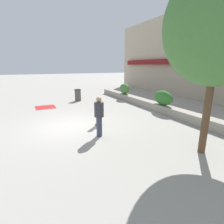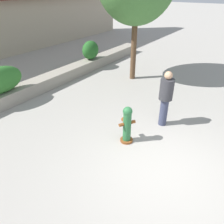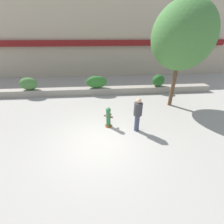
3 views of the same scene
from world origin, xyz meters
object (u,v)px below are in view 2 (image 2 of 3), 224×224
object	(u,v)px
hedge_bush_1	(1,80)
hedge_bush_2	(90,50)
fire_hydrant	(127,124)
pedestrian	(166,96)

from	to	relation	value
hedge_bush_1	hedge_bush_2	bearing A→B (deg)	0.00
hedge_bush_2	fire_hydrant	world-z (taller)	hedge_bush_2
hedge_bush_1	fire_hydrant	world-z (taller)	hedge_bush_1
hedge_bush_1	pedestrian	size ratio (longest dim) A/B	0.92
fire_hydrant	pedestrian	size ratio (longest dim) A/B	0.62
pedestrian	hedge_bush_2	bearing A→B (deg)	60.60
fire_hydrant	pedestrian	xyz separation A→B (m)	(1.36, -0.49, 0.44)
hedge_bush_1	fire_hydrant	size ratio (longest dim) A/B	1.48
hedge_bush_1	pedestrian	distance (m)	5.55
hedge_bush_2	pedestrian	size ratio (longest dim) A/B	0.56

